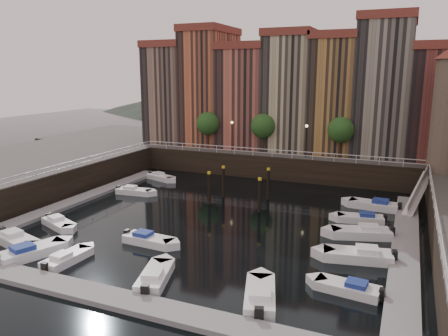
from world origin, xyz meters
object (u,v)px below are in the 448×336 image
at_px(mooring_pilings, 240,188).
at_px(gangway, 419,191).
at_px(boat_left_3, 134,191).
at_px(boat_left_0, 16,240).
at_px(boat_left_1, 58,223).

bearing_deg(mooring_pilings, gangway, 16.12).
height_order(mooring_pilings, boat_left_3, mooring_pilings).
xyz_separation_m(boat_left_0, boat_left_3, (0.05, 16.25, -0.05)).
distance_m(gangway, boat_left_1, 34.69).
height_order(mooring_pilings, boat_left_0, mooring_pilings).
bearing_deg(gangway, boat_left_3, -167.55).
relative_size(mooring_pilings, boat_left_1, 1.42).
bearing_deg(boat_left_0, boat_left_3, 105.58).
distance_m(mooring_pilings, boat_left_3, 12.44).
xyz_separation_m(mooring_pilings, boat_left_3, (-12.27, -1.53, -1.32)).
bearing_deg(boat_left_3, boat_left_0, -95.72).
height_order(gangway, boat_left_0, gangway).
bearing_deg(boat_left_1, boat_left_0, -69.16).
relative_size(boat_left_1, boat_left_3, 0.97).
xyz_separation_m(mooring_pilings, boat_left_1, (-12.25, -13.22, -1.33)).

